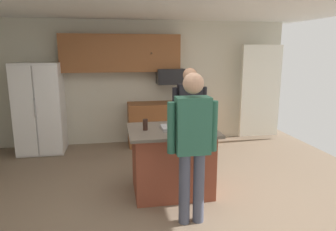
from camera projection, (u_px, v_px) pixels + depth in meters
floor at (161, 198)px, 4.18m from camera, size 7.04×7.04×0.00m
back_wall at (140, 83)px, 6.60m from camera, size 6.40×0.10×2.60m
french_door_window_panel at (261, 91)px, 6.71m from camera, size 0.90×0.06×2.00m
cabinet_run_upper at (121, 53)px, 6.21m from camera, size 2.40×0.38×0.75m
cabinet_run_lower at (170, 123)px, 6.58m from camera, size 1.80×0.63×0.90m
refrigerator at (40, 108)px, 5.94m from camera, size 0.86×0.76×1.76m
microwave_over_range at (170, 76)px, 6.39m from camera, size 0.56×0.40×0.32m
kitchen_island at (172, 160)px, 4.29m from camera, size 1.19×0.95×0.93m
person_host_foreground at (192, 139)px, 3.40m from camera, size 0.57×0.23×1.75m
person_guest_left at (189, 113)px, 4.97m from camera, size 0.57×0.23×1.71m
glass_dark_ale at (204, 126)px, 4.07m from camera, size 0.08×0.08×0.13m
glass_pilsner at (145, 125)px, 4.11m from camera, size 0.07×0.07×0.15m
mug_ceramic_white at (171, 131)px, 3.90m from camera, size 0.13×0.08×0.10m
serving_tray at (177, 127)px, 4.19m from camera, size 0.44×0.30×0.04m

